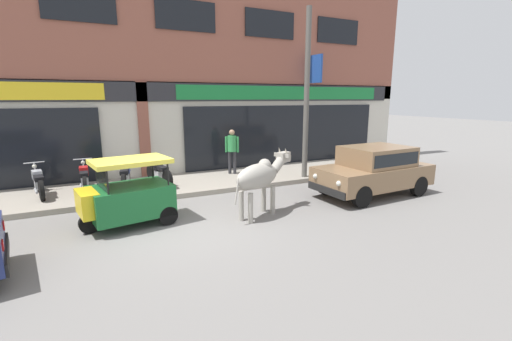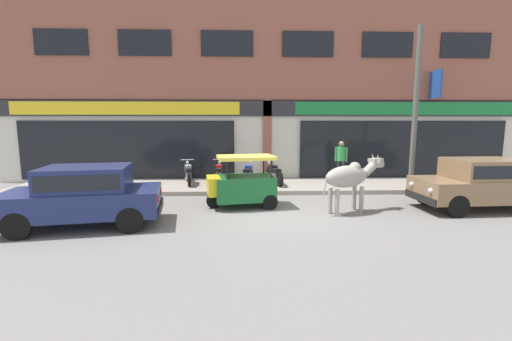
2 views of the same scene
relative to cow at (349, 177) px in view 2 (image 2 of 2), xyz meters
The scene contains 13 objects.
ground_plane 2.16m from the cow, behind, with size 90.00×90.00×0.00m, color slate.
sidewalk 4.28m from the cow, 117.25° to the left, with size 19.00×2.85×0.15m, color gray.
shop_building 6.69m from the cow, 109.49° to the left, with size 23.00×1.40×9.35m.
cow is the anchor object (origin of this frame).
car_0 3.87m from the cow, ahead, with size 3.68×1.77×1.46m.
car_1 6.78m from the cow, behind, with size 3.78×2.15×1.46m.
auto_rickshaw 3.08m from the cow, 165.62° to the left, with size 2.10×1.45×1.52m.
motorcycle_0 6.35m from the cow, 142.52° to the left, with size 0.61×1.79×0.88m.
motorcycle_1 5.50m from the cow, 134.87° to the left, with size 0.52×1.81×0.88m.
motorcycle_2 4.63m from the cow, 126.49° to the left, with size 0.61×1.80×0.88m.
motorcycle_3 4.13m from the cow, 115.09° to the left, with size 0.65×1.79×0.88m.
pedestrian 4.25m from the cow, 77.14° to the left, with size 0.43×0.32×1.60m.
utility_pole 4.43m from the cow, 40.52° to the left, with size 0.18×0.18×5.56m, color #595651.
Camera 2 is at (-1.00, -9.26, 2.50)m, focal length 24.00 mm.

